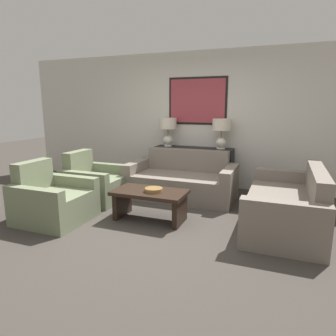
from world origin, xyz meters
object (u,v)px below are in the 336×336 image
object	(u,v)px
console_table	(193,167)
armchair_near_back_wall	(95,184)
table_lamp_right	(222,129)
couch_by_back_wall	(182,182)
table_lamp_left	(168,127)
couch_by_side	(287,207)
coffee_table	(150,199)
decorative_bowl	(154,190)
armchair_near_camera	(53,201)

from	to	relation	value
console_table	armchair_near_back_wall	size ratio (longest dim) A/B	1.71
table_lamp_right	couch_by_back_wall	world-z (taller)	table_lamp_right
table_lamp_left	couch_by_side	xyz separation A→B (m)	(2.29, -1.47, -0.91)
table_lamp_right	coffee_table	world-z (taller)	table_lamp_right
console_table	decorative_bowl	distance (m)	1.95
table_lamp_right	armchair_near_back_wall	world-z (taller)	table_lamp_right
console_table	table_lamp_right	distance (m)	0.95
couch_by_side	armchair_near_back_wall	distance (m)	3.10
armchair_near_camera	couch_by_back_wall	bearing A→B (deg)	51.90
couch_by_back_wall	armchair_near_back_wall	world-z (taller)	armchair_near_back_wall
table_lamp_right	armchair_near_camera	world-z (taller)	table_lamp_right
table_lamp_left	armchair_near_back_wall	distance (m)	1.86
couch_by_back_wall	table_lamp_left	bearing A→B (deg)	127.40
table_lamp_right	couch_by_back_wall	size ratio (longest dim) A/B	0.30
decorative_bowl	armchair_near_back_wall	distance (m)	1.46
couch_by_side	console_table	bearing A→B (deg)	140.02
console_table	couch_by_side	xyz separation A→B (m)	(1.75, -1.47, -0.12)
coffee_table	armchair_near_back_wall	xyz separation A→B (m)	(-1.28, 0.51, -0.03)
decorative_bowl	armchair_near_camera	bearing A→B (deg)	-160.22
couch_by_back_wall	armchair_near_camera	xyz separation A→B (m)	(-1.35, -1.72, 0.00)
couch_by_side	coffee_table	world-z (taller)	couch_by_side
console_table	coffee_table	distance (m)	1.92
table_lamp_left	armchair_near_back_wall	world-z (taller)	table_lamp_left
coffee_table	armchair_near_camera	world-z (taller)	armchair_near_camera
decorative_bowl	armchair_near_camera	distance (m)	1.45
couch_by_side	table_lamp_left	bearing A→B (deg)	147.34
couch_by_back_wall	armchair_near_camera	bearing A→B (deg)	-128.10
console_table	armchair_near_back_wall	world-z (taller)	armchair_near_back_wall
console_table	table_lamp_right	bearing A→B (deg)	0.00
table_lamp_left	couch_by_back_wall	size ratio (longest dim) A/B	0.30
table_lamp_right	couch_by_side	bearing A→B (deg)	-50.46
couch_by_back_wall	decorative_bowl	world-z (taller)	couch_by_back_wall
table_lamp_right	table_lamp_left	bearing A→B (deg)	180.00
console_table	armchair_near_back_wall	xyz separation A→B (m)	(-1.35, -1.41, -0.12)
table_lamp_left	coffee_table	world-z (taller)	table_lamp_left
couch_by_side	coffee_table	xyz separation A→B (m)	(-1.82, -0.45, 0.03)
console_table	couch_by_side	distance (m)	2.29
console_table	couch_by_back_wall	distance (m)	0.72
console_table	table_lamp_left	xyz separation A→B (m)	(-0.54, 0.00, 0.78)
table_lamp_right	armchair_near_back_wall	distance (m)	2.53
table_lamp_right	armchair_near_camera	xyz separation A→B (m)	(-1.89, -2.43, -0.90)
armchair_near_back_wall	couch_by_back_wall	bearing A→B (deg)	27.46
console_table	armchair_near_camera	distance (m)	2.78
console_table	table_lamp_left	distance (m)	0.95
couch_by_back_wall	armchair_near_camera	world-z (taller)	armchair_near_camera
table_lamp_right	couch_by_side	size ratio (longest dim) A/B	0.30
table_lamp_right	armchair_near_back_wall	size ratio (longest dim) A/B	0.62
couch_by_back_wall	armchair_near_back_wall	size ratio (longest dim) A/B	2.07
couch_by_side	armchair_near_camera	xyz separation A→B (m)	(-3.10, -0.96, 0.00)
table_lamp_left	decorative_bowl	distance (m)	2.14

